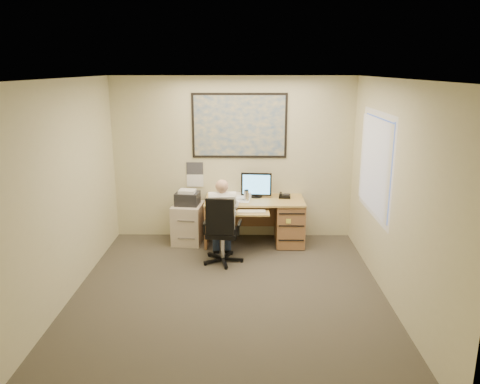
{
  "coord_description": "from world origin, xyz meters",
  "views": [
    {
      "loc": [
        0.21,
        -5.43,
        2.82
      ],
      "look_at": [
        0.13,
        1.3,
        1.03
      ],
      "focal_mm": 35.0,
      "sensor_mm": 36.0,
      "label": 1
    }
  ],
  "objects_px": {
    "office_chair": "(223,244)",
    "person": "(223,221)",
    "filing_cabinet": "(188,220)",
    "desk": "(274,217)"
  },
  "relations": [
    {
      "from": "desk",
      "to": "office_chair",
      "type": "bearing_deg",
      "value": -133.68
    },
    {
      "from": "filing_cabinet",
      "to": "person",
      "type": "distance_m",
      "value": 1.01
    },
    {
      "from": "filing_cabinet",
      "to": "desk",
      "type": "bearing_deg",
      "value": 6.7
    },
    {
      "from": "desk",
      "to": "office_chair",
      "type": "relative_size",
      "value": 1.54
    },
    {
      "from": "office_chair",
      "to": "desk",
      "type": "bearing_deg",
      "value": 52.39
    },
    {
      "from": "office_chair",
      "to": "person",
      "type": "relative_size",
      "value": 0.83
    },
    {
      "from": "person",
      "to": "filing_cabinet",
      "type": "bearing_deg",
      "value": 123.22
    },
    {
      "from": "office_chair",
      "to": "person",
      "type": "height_order",
      "value": "person"
    },
    {
      "from": "desk",
      "to": "office_chair",
      "type": "xyz_separation_m",
      "value": [
        -0.81,
        -0.85,
        -0.14
      ]
    },
    {
      "from": "desk",
      "to": "person",
      "type": "height_order",
      "value": "person"
    }
  ]
}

